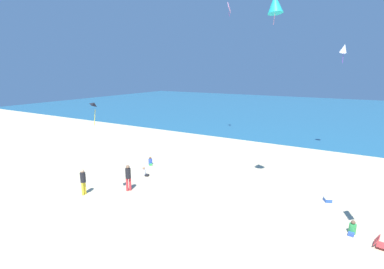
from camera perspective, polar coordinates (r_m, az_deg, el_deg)
The scene contains 13 objects.
ground_plane at distance 18.63m, azimuth 3.87°, elevation -11.86°, with size 120.00×120.00×0.00m, color beige.
ocean_water at distance 60.99m, azimuth 23.34°, elevation 4.38°, with size 120.00×60.00×0.05m, color #236084.
beach_chair_near_camera at distance 15.94m, azimuth 33.65°, elevation -17.70°, with size 0.72×0.63×0.52m.
cooler_box at distance 19.42m, azimuth 25.56°, elevation -11.68°, with size 0.56×0.60×0.26m.
person_0 at distance 24.25m, azimuth -8.34°, elevation -5.43°, with size 0.57×0.58×0.67m.
person_3 at distance 16.43m, azimuth 29.48°, elevation -16.16°, with size 0.36×0.57×0.68m.
person_5 at distance 21.80m, azimuth -9.55°, elevation -7.54°, with size 0.61×0.42×0.70m.
person_6 at distance 19.18m, azimuth -12.68°, elevation -8.12°, with size 0.48×0.48×1.77m.
person_7 at distance 19.43m, azimuth -21.01°, elevation -8.53°, with size 0.39×0.39×1.70m.
kite_pink at distance 33.18m, azimuth 7.48°, elevation 23.88°, with size 0.37×1.16×1.44m.
kite_white at distance 29.37m, azimuth 28.19°, elevation 14.98°, with size 0.95×1.01×1.70m.
kite_teal at distance 17.07m, azimuth 16.34°, elevation 23.89°, with size 1.23×1.19×1.61m.
kite_black at distance 16.21m, azimuth -19.00°, elevation 5.71°, with size 0.56×0.58×1.30m.
Camera 1 is at (7.56, -5.17, 7.73)m, focal length 26.58 mm.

